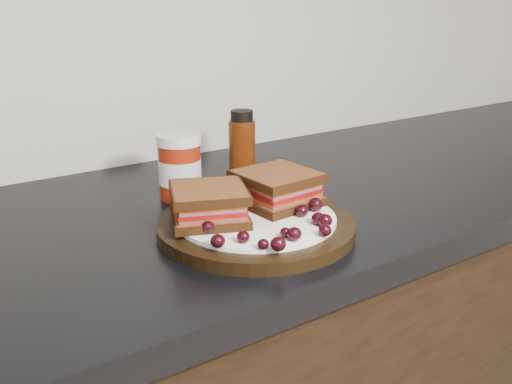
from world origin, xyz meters
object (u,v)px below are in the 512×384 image
Objects in this scene: plate at (256,226)px; sandwich_left at (209,204)px; condiment_jar at (180,166)px; oil_bottle at (242,147)px.

plate is 0.08m from sandwich_left.
condiment_jar is at bearing 95.98° from plate.
sandwich_left reaches higher than plate.
sandwich_left is 0.25m from oil_bottle.
sandwich_left is (-0.06, 0.02, 0.04)m from plate.
oil_bottle is at bearing 68.70° from sandwich_left.
oil_bottle reaches higher than plate.
condiment_jar is 0.82× the size of oil_bottle.
oil_bottle is at bearing 5.19° from condiment_jar.
condiment_jar is 0.13m from oil_bottle.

